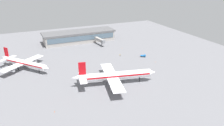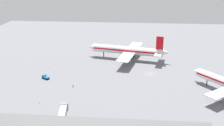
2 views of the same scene
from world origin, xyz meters
TOP-DOWN VIEW (x-y plane):
  - ground at (0.00, 0.00)m, footprint 288.00×288.00m
  - terminal_building at (-20.03, -77.94)m, footprint 72.72×20.94m
  - airplane_at_gate at (37.41, -24.08)m, footprint 34.10×39.15m
  - airplane_taxiing at (-13.00, 24.68)m, footprint 54.11×44.01m
  - pushback_tractor at (-56.40, -11.56)m, footprint 4.68×4.11m
  - ground_crew_worker at (-39.11, -21.06)m, footprint 0.52×0.52m
  - jet_bridge at (-34.93, -57.39)m, footprint 5.28×16.72m
  - safety_cone_near_gate at (-50.30, -39.74)m, footprint 0.44×0.44m
  - safety_cone_mid_apron at (28.08, 40.71)m, footprint 0.44×0.44m
  - safety_cone_far_side at (-58.46, 3.30)m, footprint 0.44×0.44m

SIDE VIEW (x-z plane):
  - ground at x=0.00m, z-range 0.00..0.00m
  - safety_cone_near_gate at x=-50.30m, z-range 0.00..0.60m
  - safety_cone_mid_apron at x=28.08m, z-range 0.00..0.60m
  - safety_cone_far_side at x=-58.46m, z-range 0.00..0.60m
  - ground_crew_worker at x=-39.11m, z-range 0.01..1.68m
  - pushback_tractor at x=-56.40m, z-range 0.02..1.92m
  - jet_bridge at x=-34.93m, z-range 1.75..8.49m
  - airplane_at_gate at x=37.41m, z-range -1.95..12.32m
  - terminal_building at x=-20.03m, z-range 0.10..10.93m
  - airplane_taxiing at x=-13.00m, z-range -2.27..14.34m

